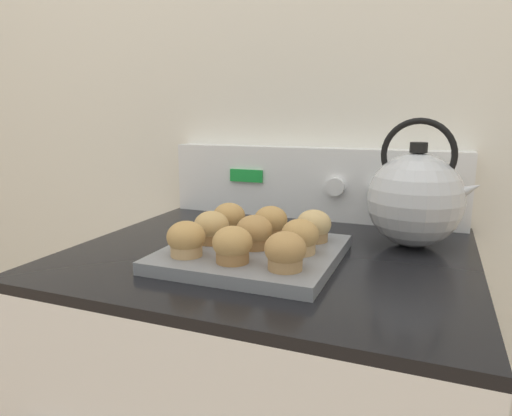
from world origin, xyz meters
TOP-DOWN VIEW (x-y plane):
  - wall_back at (0.00, 0.70)m, footprint 8.00×0.05m
  - control_panel at (0.00, 0.65)m, footprint 0.74×0.07m
  - muffin_pan at (-0.01, 0.28)m, footprint 0.31×0.31m
  - muffin_r0_c0 at (-0.10, 0.19)m, footprint 0.07×0.07m
  - muffin_r0_c1 at (-0.01, 0.19)m, footprint 0.07×0.07m
  - muffin_r0_c2 at (0.08, 0.19)m, footprint 0.07×0.07m
  - muffin_r1_c0 at (-0.10, 0.28)m, footprint 0.07×0.07m
  - muffin_r1_c1 at (-0.01, 0.28)m, footprint 0.07×0.07m
  - muffin_r1_c2 at (0.08, 0.28)m, footprint 0.07×0.07m
  - muffin_r2_c0 at (-0.10, 0.37)m, footprint 0.07×0.07m
  - muffin_r2_c1 at (-0.01, 0.37)m, footprint 0.07×0.07m
  - muffin_r2_c2 at (0.08, 0.37)m, footprint 0.07×0.07m
  - tea_kettle at (0.26, 0.48)m, footprint 0.22×0.19m

SIDE VIEW (x-z plane):
  - muffin_pan at x=-0.01m, z-range 0.91..0.93m
  - muffin_r0_c0 at x=-0.10m, z-range 0.93..0.99m
  - muffin_r0_c1 at x=-0.01m, z-range 0.93..0.99m
  - muffin_r0_c2 at x=0.08m, z-range 0.93..0.99m
  - muffin_r1_c0 at x=-0.10m, z-range 0.93..0.99m
  - muffin_r1_c1 at x=-0.01m, z-range 0.93..0.99m
  - muffin_r1_c2 at x=0.08m, z-range 0.93..0.99m
  - muffin_r2_c0 at x=-0.10m, z-range 0.93..0.99m
  - muffin_r2_c1 at x=-0.01m, z-range 0.93..0.99m
  - muffin_r2_c2 at x=0.08m, z-range 0.93..0.99m
  - control_panel at x=0.00m, z-range 0.91..1.09m
  - tea_kettle at x=0.26m, z-range 0.88..1.13m
  - wall_back at x=0.00m, z-range 0.00..2.40m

